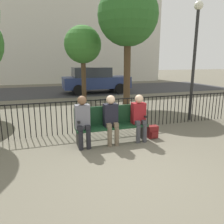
# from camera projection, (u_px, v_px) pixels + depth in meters

# --- Properties ---
(ground_plane) EXTENTS (80.00, 80.00, 0.00)m
(ground_plane) POSITION_uv_depth(u_px,v_px,m) (141.00, 176.00, 3.97)
(ground_plane) COLOR #605B4C
(park_bench) EXTENTS (1.82, 0.45, 0.92)m
(park_bench) POSITION_uv_depth(u_px,v_px,m) (111.00, 123.00, 5.53)
(park_bench) COLOR #14381E
(park_bench) RESTS_ON ground
(seated_person_0) EXTENTS (0.34, 0.39, 1.24)m
(seated_person_0) POSITION_uv_depth(u_px,v_px,m) (83.00, 119.00, 5.14)
(seated_person_0) COLOR black
(seated_person_0) RESTS_ON ground
(seated_person_1) EXTENTS (0.34, 0.39, 1.22)m
(seated_person_1) POSITION_uv_depth(u_px,v_px,m) (111.00, 117.00, 5.36)
(seated_person_1) COLOR brown
(seated_person_1) RESTS_ON ground
(seated_person_2) EXTENTS (0.34, 0.39, 1.20)m
(seated_person_2) POSITION_uv_depth(u_px,v_px,m) (139.00, 115.00, 5.59)
(seated_person_2) COLOR #3D3D42
(seated_person_2) RESTS_ON ground
(backpack) EXTENTS (0.27, 0.22, 0.34)m
(backpack) POSITION_uv_depth(u_px,v_px,m) (153.00, 132.00, 5.87)
(backpack) COLOR maroon
(backpack) RESTS_ON ground
(fence_railing) EXTENTS (9.01, 0.03, 0.95)m
(fence_railing) POSITION_uv_depth(u_px,v_px,m) (101.00, 112.00, 6.39)
(fence_railing) COLOR black
(fence_railing) RESTS_ON ground
(tree_2) EXTENTS (2.68, 2.68, 5.32)m
(tree_2) POSITION_uv_depth(u_px,v_px,m) (128.00, 16.00, 9.57)
(tree_2) COLOR #4C3823
(tree_2) RESTS_ON ground
(tree_3) EXTENTS (1.85, 1.85, 3.74)m
(tree_3) POSITION_uv_depth(u_px,v_px,m) (83.00, 45.00, 10.85)
(tree_3) COLOR #4C3823
(tree_3) RESTS_ON ground
(lamp_post) EXTENTS (0.28, 0.28, 3.87)m
(lamp_post) POSITION_uv_depth(u_px,v_px,m) (195.00, 45.00, 7.12)
(lamp_post) COLOR black
(lamp_post) RESTS_ON ground
(street_surface) EXTENTS (24.00, 6.00, 0.01)m
(street_surface) POSITION_uv_depth(u_px,v_px,m) (66.00, 91.00, 15.07)
(street_surface) COLOR #333335
(street_surface) RESTS_ON ground
(parked_car_0) EXTENTS (4.20, 1.94, 1.62)m
(parked_car_0) POSITION_uv_depth(u_px,v_px,m) (95.00, 80.00, 13.95)
(parked_car_0) COLOR navy
(parked_car_0) RESTS_ON ground
(building_facade) EXTENTS (20.00, 6.00, 12.14)m
(building_facade) POSITION_uv_depth(u_px,v_px,m) (54.00, 18.00, 21.08)
(building_facade) COLOR beige
(building_facade) RESTS_ON ground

